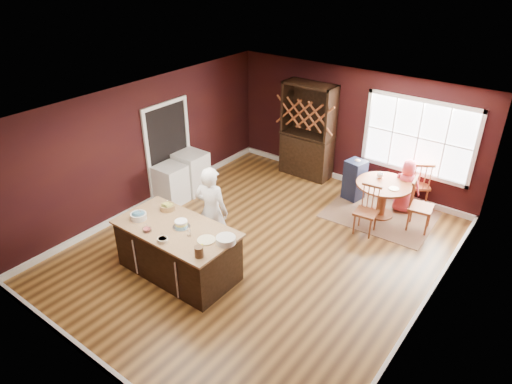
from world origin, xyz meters
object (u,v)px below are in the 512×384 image
chair_east (421,205)px  dryer (191,172)px  high_chair (354,179)px  baker (212,211)px  kitchen_island (178,251)px  layer_cake (181,224)px  washer (171,184)px  hutch (308,131)px  toddler (359,165)px  seated_woman (406,186)px  dining_table (383,193)px  chair_north (418,183)px  chair_south (366,211)px

chair_east → dryer: 4.98m
high_chair → baker: bearing=-97.7°
dryer → kitchen_island: bearing=-50.3°
layer_cake → washer: (-1.97, 1.58, -0.55)m
chair_east → hutch: (-3.09, 0.75, 0.59)m
layer_cake → toddler: (1.19, 4.17, -0.17)m
baker → seated_woman: (2.25, 3.55, -0.28)m
baker → chair_east: 4.11m
dining_table → chair_north: size_ratio=1.04×
baker → hutch: hutch is taller
baker → chair_north: (2.38, 3.92, -0.32)m
seated_woman → high_chair: 1.11m
baker → layer_cake: size_ratio=5.85×
dining_table → toddler: size_ratio=4.35×
layer_cake → kitchen_island: bearing=-135.5°
kitchen_island → high_chair: (1.22, 4.20, 0.04)m
chair_east → toddler: size_ratio=4.23×
dining_table → dryer: bearing=-157.8°
chair_east → hutch: bearing=67.6°
chair_north → toddler: size_ratio=4.18×
layer_cake → chair_north: chair_north is taller
seated_woman → high_chair: bearing=-5.8°
dining_table → toddler: (-0.75, 0.35, 0.28)m
chair_north → washer: size_ratio=1.26×
kitchen_island → layer_cake: (0.07, 0.07, 0.54)m
high_chair → seated_woman: bearing=19.3°
high_chair → dryer: 3.66m
baker → dryer: 2.50m
high_chair → kitchen_island: bearing=-95.1°
dining_table → hutch: hutch is taller
chair_east → kitchen_island: bearing=134.9°
seated_woman → high_chair: size_ratio=1.24×
toddler → dryer: 3.73m
layer_cake → seated_woman: (2.24, 4.29, -0.39)m
toddler → washer: (-3.16, -2.59, -0.38)m
chair_east → seated_woman: 0.73m
washer → dryer: 0.64m
baker → hutch: bearing=-99.0°
toddler → hutch: 1.60m
baker → chair_south: bearing=-144.7°
baker → washer: bearing=-37.1°
hutch → washer: size_ratio=2.65×
kitchen_island → dining_table: kitchen_island is taller
kitchen_island → chair_east: 4.76m
kitchen_island → chair_east: size_ratio=1.91×
dining_table → chair_east: bearing=-3.5°
high_chair → dining_table: bearing=-10.4°
layer_cake → hutch: bearing=94.2°
kitchen_island → baker: size_ratio=1.21×
dryer → toddler: bearing=31.6°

